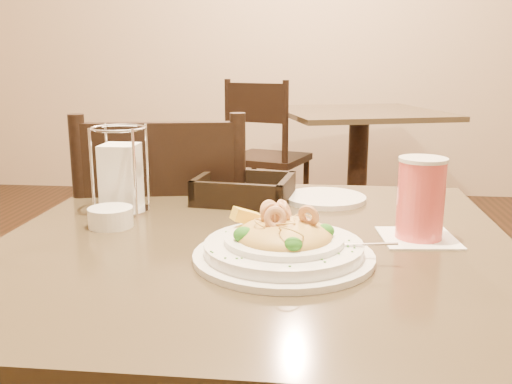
# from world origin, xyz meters

# --- Properties ---
(main_table) EXTENTS (0.90, 0.90, 0.74)m
(main_table) POSITION_xyz_m (0.00, 0.00, 0.51)
(main_table) COLOR black
(main_table) RESTS_ON ground
(background_table) EXTENTS (1.12, 1.12, 0.74)m
(background_table) POSITION_xyz_m (0.36, 2.51, 0.51)
(background_table) COLOR black
(background_table) RESTS_ON ground
(dining_chair_near) EXTENTS (0.49, 0.49, 0.93)m
(dining_chair_near) POSITION_xyz_m (-0.28, 0.43, 0.50)
(dining_chair_near) COLOR black
(dining_chair_near) RESTS_ON ground
(dining_chair_far) EXTENTS (0.53, 0.53, 0.93)m
(dining_chair_far) POSITION_xyz_m (-0.20, 2.40, 0.50)
(dining_chair_far) COLOR black
(dining_chair_far) RESTS_ON ground
(pasta_bowl) EXTENTS (0.32, 0.29, 0.09)m
(pasta_bowl) POSITION_xyz_m (0.06, -0.10, 0.77)
(pasta_bowl) COLOR white
(pasta_bowl) RESTS_ON main_table
(drink_glass) EXTENTS (0.14, 0.14, 0.14)m
(drink_glass) POSITION_xyz_m (0.29, 0.03, 0.81)
(drink_glass) COLOR white
(drink_glass) RESTS_ON main_table
(bread_basket) EXTENTS (0.22, 0.19, 0.06)m
(bread_basket) POSITION_xyz_m (-0.05, 0.27, 0.76)
(bread_basket) COLOR black
(bread_basket) RESTS_ON main_table
(napkin_caddy) EXTENTS (0.11, 0.11, 0.18)m
(napkin_caddy) POSITION_xyz_m (-0.29, 0.15, 0.82)
(napkin_caddy) COLOR silver
(napkin_caddy) RESTS_ON main_table
(side_plate) EXTENTS (0.21, 0.21, 0.01)m
(side_plate) POSITION_xyz_m (0.13, 0.29, 0.75)
(side_plate) COLOR white
(side_plate) RESTS_ON main_table
(butter_ramekin) EXTENTS (0.09, 0.09, 0.04)m
(butter_ramekin) POSITION_xyz_m (-0.28, 0.05, 0.76)
(butter_ramekin) COLOR white
(butter_ramekin) RESTS_ON main_table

